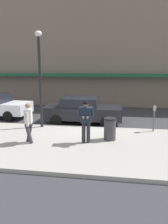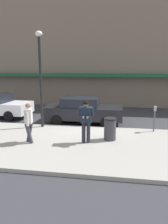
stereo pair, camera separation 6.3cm
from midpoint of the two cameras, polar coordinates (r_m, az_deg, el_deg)
name	(u,v)px [view 1 (the left image)]	position (r m, az deg, el deg)	size (l,w,h in m)	color
ground_plane	(87,128)	(12.02, 0.69, -4.12)	(80.00, 80.00, 0.00)	#333338
sidewalk	(102,146)	(9.21, 4.41, -8.82)	(32.00, 5.30, 0.14)	#99968E
curb_paint_line	(105,128)	(11.98, 5.47, -4.22)	(28.00, 0.12, 0.01)	silver
storefront_facade	(112,42)	(20.04, 7.27, 17.62)	(28.00, 4.70, 10.69)	#756656
parked_sedan_mid	(82,110)	(12.77, -0.56, 0.49)	(4.51, 1.95, 1.54)	black
man_texting_on_phone	(86,117)	(9.04, 0.33, -1.34)	(0.65, 0.60, 1.81)	#23232B
pedestrian_in_light_coat	(29,120)	(9.38, -14.48, -2.16)	(0.39, 0.59, 1.70)	#33333D
street_lamp_post	(40,70)	(11.49, -11.63, 10.77)	(0.36, 0.36, 4.88)	black
parking_meter	(154,115)	(11.24, 17.72, -0.74)	(0.12, 0.18, 1.27)	#4C4C51
trash_bin	(110,129)	(9.64, 6.60, -4.37)	(0.55, 0.55, 0.98)	#38383D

